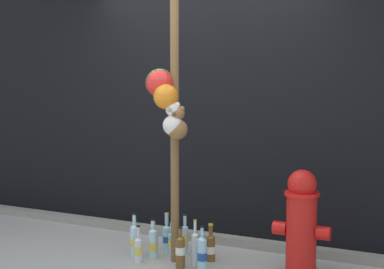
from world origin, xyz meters
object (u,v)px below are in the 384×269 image
fire_hydrant (301,221)px  bottle_8 (153,242)px  bottle_9 (211,247)px  bottle_4 (134,239)px  bottle_7 (195,247)px  bottle_2 (180,251)px  memorial_post (169,70)px  bottle_5 (172,242)px  bottle_1 (185,238)px  bottle_6 (167,236)px  bottle_0 (138,249)px  bottle_3 (202,253)px

fire_hydrant → bottle_8: fire_hydrant is taller
bottle_9 → bottle_4: bearing=-165.0°
fire_hydrant → bottle_7: bearing=-165.8°
bottle_4 → bottle_7: bottle_7 is taller
bottle_2 → bottle_4: 0.51m
memorial_post → bottle_5: (-0.06, 0.15, -1.51)m
bottle_1 → bottle_6: 0.20m
memorial_post → bottle_9: memorial_post is taller
memorial_post → bottle_7: bearing=2.0°
bottle_2 → bottle_9: bottle_2 is taller
bottle_4 → bottle_7: size_ratio=0.99×
memorial_post → fire_hydrant: (1.08, 0.22, -1.21)m
bottle_1 → bottle_7: size_ratio=0.94×
bottle_7 → memorial_post: bearing=-178.0°
bottle_4 → bottle_8: bearing=13.4°
memorial_post → bottle_9: bearing=28.8°
fire_hydrant → bottle_0: size_ratio=2.62×
bottle_2 → bottle_5: (-0.21, 0.25, -0.02)m
bottle_5 → bottle_0: bearing=-121.9°
bottle_3 → bottle_8: bottle_3 is taller
memorial_post → bottle_4: size_ratio=7.50×
bottle_0 → bottle_3: bearing=5.5°
memorial_post → bottle_4: bearing=-179.2°
bottle_5 → bottle_7: size_ratio=0.80×
bottle_3 → bottle_5: size_ratio=1.17×
bottle_1 → bottle_4: bottle_4 is taller
bottle_0 → bottle_6: bearing=81.1°
fire_hydrant → bottle_6: bearing=177.9°
fire_hydrant → bottle_4: size_ratio=2.17×
bottle_6 → bottle_1: bearing=-8.6°
bottle_1 → bottle_8: bearing=-136.5°
bottle_0 → bottle_8: (0.05, 0.16, 0.02)m
bottle_0 → bottle_3: size_ratio=0.87×
bottle_3 → bottle_5: bearing=150.7°
bottle_0 → bottle_2: size_ratio=0.92×
bottle_2 → bottle_6: 0.49m
bottle_3 → bottle_8: (-0.52, 0.11, -0.01)m
bottle_3 → bottle_9: bearing=97.1°
memorial_post → bottle_5: size_ratio=9.22×
memorial_post → bottle_0: (-0.23, -0.13, -1.52)m
bottle_5 → bottle_9: (0.37, 0.02, 0.00)m
bottle_0 → bottle_6: size_ratio=0.92×
fire_hydrant → bottle_6: (-1.25, 0.05, -0.29)m
fire_hydrant → bottle_4: (-1.43, -0.23, -0.27)m
bottle_0 → bottle_2: bottle_2 is taller
bottle_6 → bottle_7: size_ratio=0.89×
bottle_6 → bottle_7: (0.41, -0.26, 0.02)m
memorial_post → bottle_7: 1.50m
fire_hydrant → bottle_6: fire_hydrant is taller
memorial_post → bottle_1: (0.03, 0.24, -1.49)m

